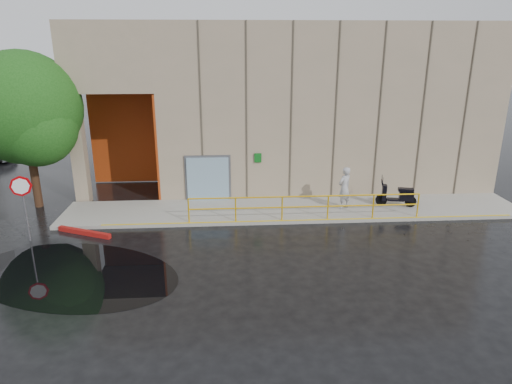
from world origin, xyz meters
TOP-DOWN VIEW (x-y plane):
  - ground at (0.00, 0.00)m, footprint 120.00×120.00m
  - sidewalk at (4.00, 4.50)m, footprint 20.00×3.00m
  - building at (5.10, 10.98)m, footprint 20.00×10.17m
  - guardrail at (4.25, 3.15)m, footprint 9.56×0.06m
  - person at (6.17, 4.37)m, footprint 0.81×0.75m
  - scooter at (8.59, 4.47)m, footprint 1.80×0.95m
  - stop_sign at (-6.38, 2.02)m, footprint 0.75×0.25m
  - red_curb at (-4.51, 2.50)m, footprint 2.26×1.16m
  - puddle at (-3.90, -0.73)m, footprint 8.19×6.64m
  - tree_near at (-7.35, 5.79)m, footprint 4.82×4.82m

SIDE VIEW (x-z plane):
  - ground at x=0.00m, z-range 0.00..0.00m
  - puddle at x=-3.90m, z-range 0.00..0.01m
  - sidewalk at x=4.00m, z-range 0.00..0.15m
  - red_curb at x=-4.51m, z-range 0.00..0.18m
  - guardrail at x=4.25m, z-range 0.16..1.19m
  - scooter at x=8.59m, z-range 0.25..1.61m
  - person at x=6.17m, z-range 0.15..2.01m
  - stop_sign at x=-6.38m, z-range 0.59..3.13m
  - building at x=5.10m, z-range 0.21..8.21m
  - tree_near at x=-7.35m, z-range 0.83..7.70m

